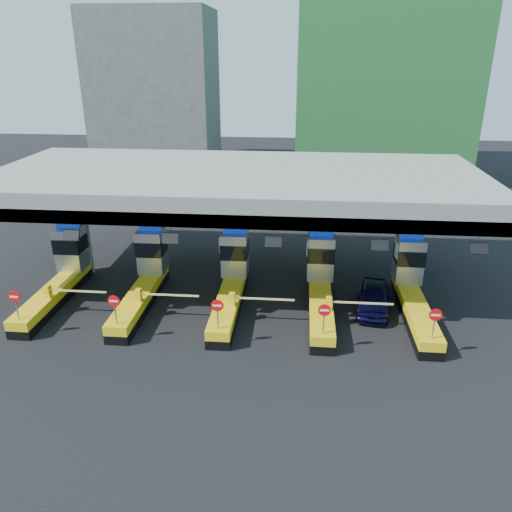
{
  "coord_description": "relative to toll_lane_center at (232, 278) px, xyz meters",
  "views": [
    {
      "loc": [
        3.7,
        -25.15,
        13.26
      ],
      "look_at": [
        1.4,
        0.0,
        2.93
      ],
      "focal_mm": 35.0,
      "sensor_mm": 36.0,
      "label": 1
    }
  ],
  "objects": [
    {
      "name": "bg_building_scaffold",
      "position": [
        12.0,
        31.72,
        12.6
      ],
      "size": [
        18.0,
        12.0,
        28.0
      ],
      "primitive_type": "cube",
      "color": "#1E5926",
      "rests_on": "ground"
    },
    {
      "name": "toll_lane_far_right",
      "position": [
        10.0,
        0.0,
        0.0
      ],
      "size": [
        4.43,
        8.0,
        4.16
      ],
      "color": "black",
      "rests_on": "ground"
    },
    {
      "name": "toll_lane_right",
      "position": [
        5.0,
        0.0,
        0.0
      ],
      "size": [
        4.43,
        8.0,
        4.16
      ],
      "color": "black",
      "rests_on": "ground"
    },
    {
      "name": "toll_lane_center",
      "position": [
        0.0,
        0.0,
        0.0
      ],
      "size": [
        4.43,
        8.0,
        4.16
      ],
      "color": "black",
      "rests_on": "ground"
    },
    {
      "name": "bg_building_concrete",
      "position": [
        -14.0,
        35.72,
        7.6
      ],
      "size": [
        14.0,
        10.0,
        18.0
      ],
      "primitive_type": "cube",
      "color": "#4C4C49",
      "rests_on": "ground"
    },
    {
      "name": "toll_lane_left",
      "position": [
        -5.0,
        0.0,
        0.0
      ],
      "size": [
        4.43,
        8.0,
        4.16
      ],
      "color": "black",
      "rests_on": "ground"
    },
    {
      "name": "van",
      "position": [
        7.91,
        -0.45,
        -0.67
      ],
      "size": [
        2.34,
        4.48,
        1.45
      ],
      "primitive_type": "imported",
      "rotation": [
        0.0,
        0.0,
        -0.15
      ],
      "color": "black",
      "rests_on": "ground"
    },
    {
      "name": "toll_canopy",
      "position": [
        -0.0,
        2.59,
        4.74
      ],
      "size": [
        28.0,
        12.09,
        7.0
      ],
      "color": "slate",
      "rests_on": "ground"
    },
    {
      "name": "toll_lane_far_left",
      "position": [
        -10.0,
        0.0,
        0.0
      ],
      "size": [
        4.43,
        8.0,
        4.16
      ],
      "color": "black",
      "rests_on": "ground"
    },
    {
      "name": "ground",
      "position": [
        -0.0,
        -0.28,
        -1.4
      ],
      "size": [
        120.0,
        120.0,
        0.0
      ],
      "primitive_type": "plane",
      "color": "black",
      "rests_on": "ground"
    }
  ]
}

